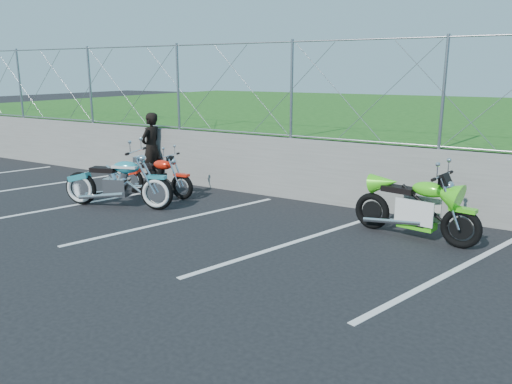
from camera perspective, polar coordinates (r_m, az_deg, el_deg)
The scene contains 9 objects.
ground at distance 8.65m, azimuth -12.83°, elevation -4.73°, with size 90.00×90.00×0.00m, color black.
retaining_wall at distance 11.19m, azimuth -0.64°, elevation 3.25°, with size 30.00×0.22×1.30m, color slate.
grass_field at distance 20.32m, azimuth 14.34°, elevation 7.57°, with size 30.00×20.00×1.30m, color #1D5215.
chain_link_fence at distance 11.01m, azimuth -0.66°, elevation 11.72°, with size 28.00×0.03×2.00m.
parking_lines at distance 8.68m, azimuth -2.46°, elevation -4.31°, with size 18.29×4.31×0.01m.
cruiser_turquoise at distance 10.33m, azimuth -15.37°, elevation 0.85°, with size 2.29×0.89×1.17m.
naked_orange at distance 11.09m, azimuth -11.16°, elevation 1.57°, with size 1.88×0.64×0.94m.
sportbike_green at distance 8.52m, azimuth 17.87°, elevation -1.97°, with size 2.14×0.76×1.11m.
person_standing at distance 12.51m, azimuth -11.88°, elevation 5.00°, with size 0.62×0.41×1.70m, color black.
Camera 1 is at (5.73, -5.89, 2.69)m, focal length 35.00 mm.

